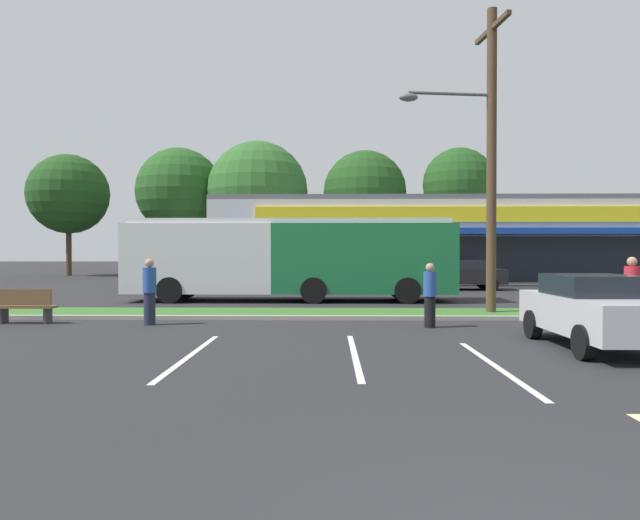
# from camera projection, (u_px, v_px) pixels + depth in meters

# --- Properties ---
(grass_median) EXTENTS (56.00, 2.20, 0.12)m
(grass_median) POSITION_uv_depth(u_px,v_px,m) (370.00, 313.00, 17.47)
(grass_median) COLOR #386B28
(grass_median) RESTS_ON ground_plane
(curb_lip) EXTENTS (56.00, 0.24, 0.12)m
(curb_lip) POSITION_uv_depth(u_px,v_px,m) (373.00, 318.00, 16.25)
(curb_lip) COLOR #99968C
(curb_lip) RESTS_ON ground_plane
(parking_stripe_0) EXTENTS (0.12, 4.80, 0.01)m
(parking_stripe_0) POSITION_uv_depth(u_px,v_px,m) (190.00, 355.00, 10.65)
(parking_stripe_0) COLOR silver
(parking_stripe_0) RESTS_ON ground_plane
(parking_stripe_1) EXTENTS (0.12, 4.80, 0.01)m
(parking_stripe_1) POSITION_uv_depth(u_px,v_px,m) (355.00, 354.00, 10.72)
(parking_stripe_1) COLOR silver
(parking_stripe_1) RESTS_ON ground_plane
(parking_stripe_2) EXTENTS (0.12, 4.80, 0.01)m
(parking_stripe_2) POSITION_uv_depth(u_px,v_px,m) (495.00, 366.00, 9.65)
(parking_stripe_2) COLOR silver
(parking_stripe_2) RESTS_ON ground_plane
(storefront_building) EXTENTS (28.95, 13.30, 5.41)m
(storefront_building) POSITION_uv_depth(u_px,v_px,m) (433.00, 241.00, 39.31)
(storefront_building) COLOR beige
(storefront_building) RESTS_ON ground_plane
(tree_far_left) EXTENTS (6.61, 6.61, 10.13)m
(tree_far_left) POSITION_uv_depth(u_px,v_px,m) (69.00, 194.00, 47.31)
(tree_far_left) COLOR #473323
(tree_far_left) RESTS_ON ground_plane
(tree_left) EXTENTS (7.15, 7.15, 10.63)m
(tree_left) POSITION_uv_depth(u_px,v_px,m) (179.00, 191.00, 47.18)
(tree_left) COLOR #473323
(tree_left) RESTS_ON ground_plane
(tree_mid_left) EXTENTS (8.12, 8.12, 10.94)m
(tree_mid_left) POSITION_uv_depth(u_px,v_px,m) (258.00, 192.00, 45.92)
(tree_mid_left) COLOR #473323
(tree_mid_left) RESTS_ON ground_plane
(tree_mid) EXTENTS (6.85, 6.85, 10.35)m
(tree_mid) POSITION_uv_depth(u_px,v_px,m) (365.00, 192.00, 46.84)
(tree_mid) COLOR #473323
(tree_mid) RESTS_ON ground_plane
(tree_mid_right) EXTENTS (5.75, 5.75, 10.33)m
(tree_mid_right) POSITION_uv_depth(u_px,v_px,m) (459.00, 184.00, 45.49)
(tree_mid_right) COLOR #473323
(tree_mid_right) RESTS_ON ground_plane
(utility_pole) EXTENTS (3.08, 2.40, 9.36)m
(utility_pole) POSITION_uv_depth(u_px,v_px,m) (487.00, 151.00, 17.29)
(utility_pole) COLOR #4C3826
(utility_pole) RESTS_ON ground_plane
(city_bus) EXTENTS (12.94, 2.71, 3.25)m
(city_bus) POSITION_uv_depth(u_px,v_px,m) (290.00, 257.00, 22.60)
(city_bus) COLOR #196638
(city_bus) RESTS_ON ground_plane
(bus_stop_bench) EXTENTS (1.60, 0.45, 0.95)m
(bus_stop_bench) POSITION_uv_depth(u_px,v_px,m) (24.00, 305.00, 15.38)
(bus_stop_bench) COLOR brown
(bus_stop_bench) RESTS_ON ground_plane
(car_0) EXTENTS (1.90, 4.11, 1.48)m
(car_0) POSITION_uv_depth(u_px,v_px,m) (597.00, 310.00, 11.46)
(car_0) COLOR #B7B7BC
(car_0) RESTS_ON ground_plane
(car_1) EXTENTS (4.29, 1.98, 1.54)m
(car_1) POSITION_uv_depth(u_px,v_px,m) (462.00, 274.00, 29.40)
(car_1) COLOR black
(car_1) RESTS_ON ground_plane
(pedestrian_near_bench) EXTENTS (0.34, 0.34, 1.66)m
(pedestrian_near_bench) POSITION_uv_depth(u_px,v_px,m) (430.00, 295.00, 14.60)
(pedestrian_near_bench) COLOR black
(pedestrian_near_bench) RESTS_ON ground_plane
(pedestrian_by_pole) EXTENTS (0.37, 0.37, 1.82)m
(pedestrian_by_pole) POSITION_uv_depth(u_px,v_px,m) (632.00, 292.00, 14.46)
(pedestrian_by_pole) COLOR #726651
(pedestrian_by_pole) RESTS_ON ground_plane
(pedestrian_mid) EXTENTS (0.36, 0.36, 1.77)m
(pedestrian_mid) POSITION_uv_depth(u_px,v_px,m) (150.00, 292.00, 15.14)
(pedestrian_mid) COLOR #1E2338
(pedestrian_mid) RESTS_ON ground_plane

